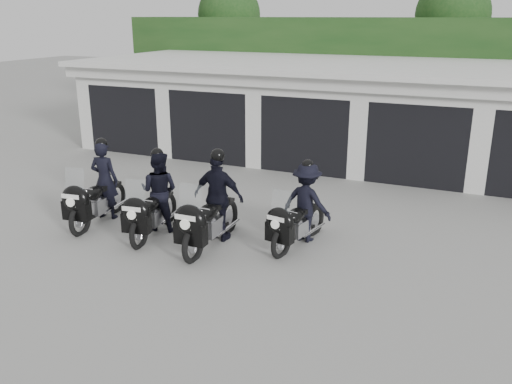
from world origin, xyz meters
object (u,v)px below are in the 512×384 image
at_px(police_bike_d, 303,208).
at_px(police_bike_b, 156,197).
at_px(police_bike_a, 98,190).
at_px(police_bike_c, 214,204).

bearing_deg(police_bike_d, police_bike_b, -156.40).
bearing_deg(police_bike_a, police_bike_b, -5.91).
bearing_deg(police_bike_d, police_bike_c, -144.84).
xyz_separation_m(police_bike_b, police_bike_d, (3.00, 0.68, -0.03)).
height_order(police_bike_b, police_bike_d, police_bike_b).
distance_m(police_bike_b, police_bike_c, 1.40).
height_order(police_bike_a, police_bike_c, police_bike_c).
height_order(police_bike_a, police_bike_b, police_bike_a).
bearing_deg(police_bike_b, police_bike_c, -9.72).
bearing_deg(police_bike_d, police_bike_a, -160.38).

